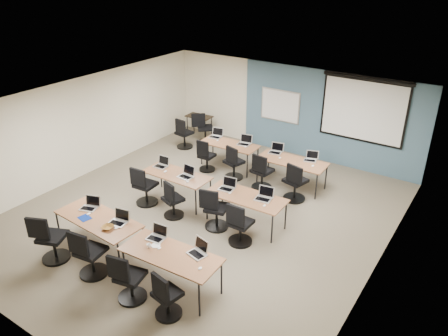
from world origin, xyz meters
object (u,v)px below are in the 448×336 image
Objects in this scene: training_table_mid_right at (246,198)px; laptop_7 at (264,196)px; laptop_9 at (245,142)px; spare_chair_a at (204,131)px; laptop_8 at (216,135)px; task_chair_9 at (233,165)px; training_table_mid_left at (177,176)px; task_chair_4 at (144,189)px; laptop_11 at (311,158)px; laptop_4 at (162,164)px; spare_chair_b at (184,136)px; training_table_back_left at (229,145)px; task_chair_11 at (295,185)px; laptop_2 at (157,235)px; task_chair_6 at (215,212)px; task_chair_8 at (206,158)px; laptop_1 at (119,220)px; task_chair_3 at (166,299)px; task_chair_1 at (89,257)px; task_chair_5 at (172,202)px; training_table_front_right at (171,256)px; task_chair_0 at (50,242)px; laptop_0 at (90,205)px; laptop_6 at (227,186)px; task_chair_7 at (239,227)px; utility_table at (199,119)px; task_chair_10 at (261,175)px; laptop_5 at (187,174)px; projector_screen at (364,106)px; laptop_3 at (199,250)px; whiteboard at (280,106)px; training_table_back_right at (292,162)px; training_table_front_left at (98,220)px; task_chair_2 at (128,281)px; laptop_10 at (276,150)px.

training_table_mid_right is 5.13× the size of laptop_7.
spare_chair_a is at bearing 147.79° from laptop_9.
task_chair_9 is (1.11, -0.77, -0.39)m from laptop_8.
laptop_9 is (0.40, 2.53, 0.11)m from training_table_mid_left.
laptop_7 is at bearing -48.83° from laptop_8.
task_chair_4 reaches higher than laptop_11.
spare_chair_b is (-1.36, 2.56, -0.38)m from laptop_4.
task_chair_11 is (2.40, -0.70, -0.25)m from training_table_back_left.
task_chair_6 is at bearing 81.82° from laptop_2.
task_chair_8 is 2.68× the size of laptop_9.
laptop_1 is 2.15m from task_chair_3.
task_chair_5 is at bearing 82.47° from task_chair_1.
task_chair_3 is 1.01× the size of task_chair_8.
training_table_front_right is 2.62m from task_chair_0.
laptop_0 is 3.03m from laptop_6.
task_chair_0 is at bearing -138.17° from task_chair_7.
spare_chair_a is at bearing 99.82° from laptop_1.
utility_table is at bearing 128.32° from task_chair_8.
task_chair_11 reaches higher than laptop_11.
task_chair_1 reaches higher than training_table_back_left.
laptop_8 is 0.35× the size of spare_chair_b.
task_chair_7 is at bearing -30.47° from task_chair_6.
laptop_9 is at bearing 120.49° from training_table_mid_right.
task_chair_9 is at bearing 54.47° from task_chair_0.
laptop_5 is at bearing -118.21° from task_chair_10.
task_chair_5 is 0.93× the size of task_chair_11.
task_chair_9 is at bearing -136.63° from projector_screen.
task_chair_10 is at bearing -123.32° from projector_screen.
task_chair_7 reaches higher than laptop_3.
whiteboard reaches higher than task_chair_1.
training_table_back_right is 0.51m from laptop_11.
laptop_6 is at bearing -108.98° from task_chair_11.
task_chair_3 is 0.94× the size of task_chair_10.
laptop_1 reaches higher than training_table_mid_right.
utility_table is at bearing 111.94° from training_table_front_left.
task_chair_2 is at bearing -22.29° from task_chair_0.
projector_screen is 4.27m from laptop_7.
training_table_mid_right is 2.37m from laptop_2.
laptop_5 reaches higher than laptop_7.
projector_screen reaches higher than spare_chair_b.
laptop_6 is (1.00, 3.22, 0.37)m from task_chair_1.
laptop_1 is 0.99× the size of laptop_8.
laptop_10 reaches higher than training_table_mid_right.
laptop_1 is at bearing -79.54° from training_table_mid_left.
whiteboard is 1.29× the size of spare_chair_b.
task_chair_8 is at bearing 141.11° from laptop_7.
whiteboard is 7.58m from task_chair_2.
laptop_7 reaches higher than laptop_2.
training_table_front_right is 1.96× the size of task_chair_3.
laptop_0 reaches higher than training_table_mid_left.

